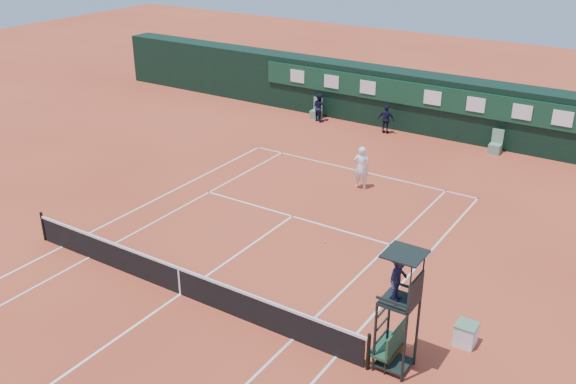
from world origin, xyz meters
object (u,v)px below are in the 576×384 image
Objects in this scene: cooler at (466,334)px; player at (361,168)px; player_bench at (391,343)px; tennis_net at (179,280)px; umpire_chair at (400,287)px.

cooler is 10.68m from player.
cooler is (1.42, 1.79, -0.27)m from player_bench.
tennis_net and player_bench have the same top height.
umpire_chair is 1.84× the size of player.
tennis_net is at bearing -174.88° from player_bench.
cooler is at bearing 51.54° from player_bench.
tennis_net is 8.51m from cooler.
player reaches higher than player_bench.
player is at bearing 121.00° from player_bench.
player_bench is at bearing 102.09° from player.
umpire_chair is 1.88m from player_bench.
player is (0.96, 10.25, 0.42)m from tennis_net.
player_bench reaches higher than cooler.
player_bench is at bearing 5.12° from tennis_net.
umpire_chair reaches higher than tennis_net.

